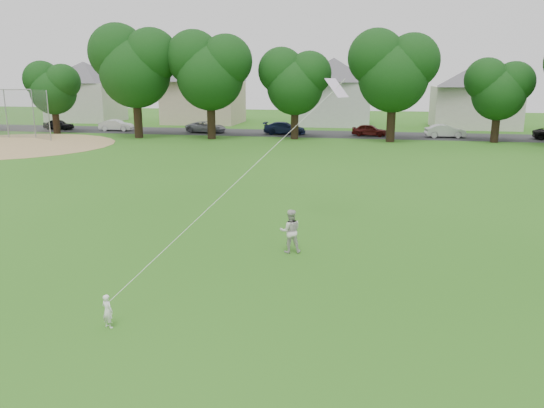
# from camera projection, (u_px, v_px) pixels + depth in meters

# --- Properties ---
(ground) EXTENTS (160.00, 160.00, 0.00)m
(ground) POSITION_uv_depth(u_px,v_px,m) (176.00, 303.00, 13.96)
(ground) COLOR #276016
(ground) RESTS_ON ground
(street) EXTENTS (90.00, 7.00, 0.01)m
(street) POSITION_uv_depth(u_px,v_px,m) (324.00, 134.00, 54.04)
(street) COLOR #2D2D30
(street) RESTS_ON ground
(dirt_infield) EXTENTS (18.00, 18.00, 0.02)m
(dirt_infield) POSITION_uv_depth(u_px,v_px,m) (7.00, 145.00, 45.43)
(dirt_infield) COLOR #9E7F51
(dirt_infield) RESTS_ON ground
(toddler) EXTENTS (0.36, 0.29, 0.84)m
(toddler) POSITION_uv_depth(u_px,v_px,m) (107.00, 311.00, 12.49)
(toddler) COLOR white
(toddler) RESTS_ON ground
(older_boy) EXTENTS (0.84, 0.73, 1.49)m
(older_boy) POSITION_uv_depth(u_px,v_px,m) (290.00, 231.00, 17.76)
(older_boy) COLOR beige
(older_boy) RESTS_ON ground
(kite) EXTENTS (2.78, 5.67, 12.12)m
(kite) POSITION_uv_depth(u_px,v_px,m) (249.00, 170.00, 16.33)
(kite) COLOR silver
(kite) RESTS_ON ground
(baseball_backstop) EXTENTS (10.34, 2.75, 4.54)m
(baseball_backstop) POSITION_uv_depth(u_px,v_px,m) (3.00, 114.00, 49.91)
(baseball_backstop) COLOR gray
(baseball_backstop) RESTS_ON ground
(tree_row) EXTENTS (81.96, 9.36, 10.86)m
(tree_row) POSITION_uv_depth(u_px,v_px,m) (355.00, 68.00, 46.35)
(tree_row) COLOR black
(tree_row) RESTS_ON ground
(parked_cars) EXTENTS (62.10, 2.45, 1.24)m
(parked_cars) POSITION_uv_depth(u_px,v_px,m) (348.00, 130.00, 52.51)
(parked_cars) COLOR black
(parked_cars) RESTS_ON ground
(house_row) EXTENTS (76.89, 13.90, 9.32)m
(house_row) POSITION_uv_depth(u_px,v_px,m) (343.00, 86.00, 62.28)
(house_row) COLOR beige
(house_row) RESTS_ON ground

